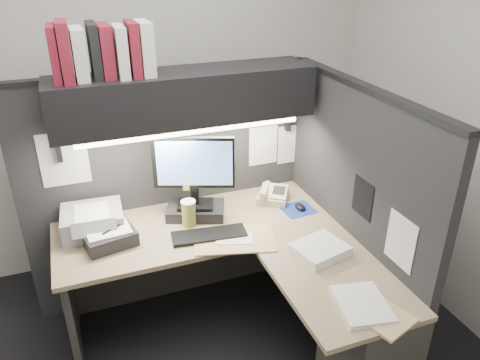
{
  "coord_description": "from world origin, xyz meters",
  "views": [
    {
      "loc": [
        -0.52,
        -1.87,
        2.28
      ],
      "look_at": [
        0.38,
        0.51,
        1.02
      ],
      "focal_mm": 35.0,
      "sensor_mm": 36.0,
      "label": 1
    }
  ],
  "objects_px": {
    "monitor": "(195,186)",
    "overhead_shelf": "(185,96)",
    "desk": "(278,305)",
    "telephone": "(273,195)",
    "printer": "(93,220)",
    "keyboard": "(209,235)",
    "notebook_stack": "(109,237)",
    "coffee_cup": "(189,214)"
  },
  "relations": [
    {
      "from": "keyboard",
      "to": "printer",
      "type": "height_order",
      "value": "printer"
    },
    {
      "from": "keyboard",
      "to": "telephone",
      "type": "relative_size",
      "value": 2.18
    },
    {
      "from": "monitor",
      "to": "coffee_cup",
      "type": "distance_m",
      "value": 0.18
    },
    {
      "from": "telephone",
      "to": "desk",
      "type": "bearing_deg",
      "value": -77.04
    },
    {
      "from": "desk",
      "to": "printer",
      "type": "distance_m",
      "value": 1.22
    },
    {
      "from": "monitor",
      "to": "telephone",
      "type": "distance_m",
      "value": 0.58
    },
    {
      "from": "notebook_stack",
      "to": "keyboard",
      "type": "bearing_deg",
      "value": -13.75
    },
    {
      "from": "telephone",
      "to": "overhead_shelf",
      "type": "bearing_deg",
      "value": -152.72
    },
    {
      "from": "desk",
      "to": "monitor",
      "type": "distance_m",
      "value": 0.89
    },
    {
      "from": "overhead_shelf",
      "to": "keyboard",
      "type": "xyz_separation_m",
      "value": [
        0.02,
        -0.35,
        -0.76
      ]
    },
    {
      "from": "coffee_cup",
      "to": "printer",
      "type": "height_order",
      "value": "coffee_cup"
    },
    {
      "from": "monitor",
      "to": "telephone",
      "type": "xyz_separation_m",
      "value": [
        0.55,
        0.01,
        -0.18
      ]
    },
    {
      "from": "desk",
      "to": "monitor",
      "type": "bearing_deg",
      "value": 113.28
    },
    {
      "from": "overhead_shelf",
      "to": "printer",
      "type": "relative_size",
      "value": 4.34
    },
    {
      "from": "monitor",
      "to": "coffee_cup",
      "type": "relative_size",
      "value": 3.41
    },
    {
      "from": "telephone",
      "to": "notebook_stack",
      "type": "relative_size",
      "value": 0.72
    },
    {
      "from": "coffee_cup",
      "to": "notebook_stack",
      "type": "distance_m",
      "value": 0.49
    },
    {
      "from": "keyboard",
      "to": "printer",
      "type": "bearing_deg",
      "value": 161.04
    },
    {
      "from": "desk",
      "to": "monitor",
      "type": "xyz_separation_m",
      "value": [
        -0.29,
        0.67,
        0.5
      ]
    },
    {
      "from": "monitor",
      "to": "overhead_shelf",
      "type": "bearing_deg",
      "value": 119.16
    },
    {
      "from": "desk",
      "to": "overhead_shelf",
      "type": "height_order",
      "value": "overhead_shelf"
    },
    {
      "from": "telephone",
      "to": "printer",
      "type": "distance_m",
      "value": 1.19
    },
    {
      "from": "desk",
      "to": "keyboard",
      "type": "height_order",
      "value": "keyboard"
    },
    {
      "from": "overhead_shelf",
      "to": "notebook_stack",
      "type": "xyz_separation_m",
      "value": [
        -0.55,
        -0.21,
        -0.73
      ]
    },
    {
      "from": "keyboard",
      "to": "printer",
      "type": "relative_size",
      "value": 1.25
    },
    {
      "from": "desk",
      "to": "notebook_stack",
      "type": "height_order",
      "value": "notebook_stack"
    },
    {
      "from": "desk",
      "to": "overhead_shelf",
      "type": "xyz_separation_m",
      "value": [
        -0.3,
        0.75,
        1.06
      ]
    },
    {
      "from": "monitor",
      "to": "keyboard",
      "type": "distance_m",
      "value": 0.33
    },
    {
      "from": "overhead_shelf",
      "to": "desk",
      "type": "bearing_deg",
      "value": -68.21
    },
    {
      "from": "desk",
      "to": "printer",
      "type": "relative_size",
      "value": 4.76
    },
    {
      "from": "monitor",
      "to": "printer",
      "type": "relative_size",
      "value": 1.52
    },
    {
      "from": "keyboard",
      "to": "coffee_cup",
      "type": "bearing_deg",
      "value": 121.57
    },
    {
      "from": "desk",
      "to": "coffee_cup",
      "type": "distance_m",
      "value": 0.77
    },
    {
      "from": "overhead_shelf",
      "to": "monitor",
      "type": "relative_size",
      "value": 2.85
    },
    {
      "from": "overhead_shelf",
      "to": "printer",
      "type": "height_order",
      "value": "overhead_shelf"
    },
    {
      "from": "overhead_shelf",
      "to": "monitor",
      "type": "xyz_separation_m",
      "value": [
        0.01,
        -0.08,
        -0.55
      ]
    },
    {
      "from": "overhead_shelf",
      "to": "coffee_cup",
      "type": "height_order",
      "value": "overhead_shelf"
    },
    {
      "from": "overhead_shelf",
      "to": "keyboard",
      "type": "bearing_deg",
      "value": -86.86
    },
    {
      "from": "monitor",
      "to": "keyboard",
      "type": "relative_size",
      "value": 1.22
    },
    {
      "from": "notebook_stack",
      "to": "telephone",
      "type": "bearing_deg",
      "value": 7.19
    },
    {
      "from": "overhead_shelf",
      "to": "telephone",
      "type": "height_order",
      "value": "overhead_shelf"
    },
    {
      "from": "printer",
      "to": "notebook_stack",
      "type": "xyz_separation_m",
      "value": [
        0.07,
        -0.17,
        -0.03
      ]
    }
  ]
}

